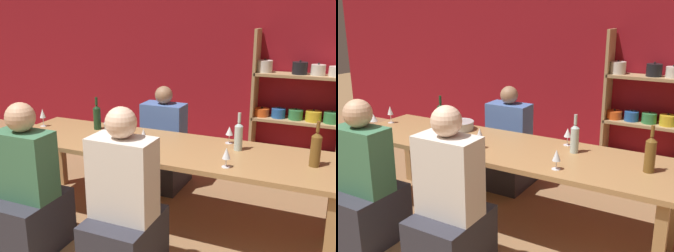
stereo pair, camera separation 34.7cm
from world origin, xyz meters
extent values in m
cube|color=maroon|center=(0.00, 3.83, 1.35)|extent=(8.80, 0.06, 2.70)
cube|color=tan|center=(0.54, 3.63, 0.84)|extent=(0.04, 0.30, 1.69)
cube|color=tan|center=(1.06, 3.63, 0.02)|extent=(1.04, 0.30, 0.04)
cylinder|color=#E0561E|center=(0.64, 3.63, 0.09)|extent=(0.19, 0.19, 0.10)
sphere|color=black|center=(0.64, 3.63, 0.15)|extent=(0.02, 0.02, 0.02)
cylinder|color=silver|center=(0.85, 3.63, 0.09)|extent=(0.19, 0.19, 0.10)
sphere|color=black|center=(0.85, 3.63, 0.15)|extent=(0.02, 0.02, 0.02)
cylinder|color=gold|center=(1.26, 3.63, 0.08)|extent=(0.19, 0.19, 0.09)
sphere|color=black|center=(1.26, 3.63, 0.14)|extent=(0.02, 0.02, 0.02)
cylinder|color=#338447|center=(1.47, 3.63, 0.10)|extent=(0.19, 0.19, 0.12)
sphere|color=black|center=(1.47, 3.63, 0.17)|extent=(0.02, 0.02, 0.02)
cube|color=tan|center=(1.06, 3.63, 0.58)|extent=(1.04, 0.30, 0.04)
cylinder|color=#E0561E|center=(0.64, 3.63, 0.65)|extent=(0.19, 0.19, 0.10)
sphere|color=black|center=(0.64, 3.63, 0.71)|extent=(0.02, 0.02, 0.02)
cylinder|color=#235BAD|center=(0.85, 3.63, 0.66)|extent=(0.17, 0.17, 0.12)
sphere|color=black|center=(0.85, 3.63, 0.73)|extent=(0.02, 0.02, 0.02)
cylinder|color=#338447|center=(1.06, 3.63, 0.66)|extent=(0.17, 0.17, 0.12)
sphere|color=black|center=(1.06, 3.63, 0.73)|extent=(0.02, 0.02, 0.02)
cylinder|color=gold|center=(1.26, 3.63, 0.66)|extent=(0.19, 0.19, 0.12)
sphere|color=black|center=(1.26, 3.63, 0.74)|extent=(0.02, 0.02, 0.02)
cylinder|color=#338447|center=(1.47, 3.63, 0.66)|extent=(0.19, 0.19, 0.13)
sphere|color=black|center=(1.47, 3.63, 0.74)|extent=(0.02, 0.02, 0.02)
cube|color=tan|center=(1.06, 3.63, 1.14)|extent=(1.04, 0.30, 0.04)
cylinder|color=silver|center=(0.64, 3.63, 1.24)|extent=(0.19, 0.19, 0.15)
sphere|color=black|center=(0.64, 3.63, 1.32)|extent=(0.02, 0.02, 0.02)
cylinder|color=black|center=(1.06, 3.63, 1.24)|extent=(0.18, 0.18, 0.15)
sphere|color=black|center=(1.06, 3.63, 1.32)|extent=(0.02, 0.02, 0.02)
cylinder|color=silver|center=(1.26, 3.63, 1.22)|extent=(0.17, 0.17, 0.12)
sphere|color=black|center=(1.26, 3.63, 1.30)|extent=(0.02, 0.02, 0.02)
cube|color=#AD7F4C|center=(0.16, 1.64, 0.74)|extent=(2.98, 0.83, 0.04)
cube|color=#AD7F4C|center=(-1.25, 1.30, 0.36)|extent=(0.08, 0.08, 0.72)
cube|color=#AD7F4C|center=(1.57, 1.30, 0.36)|extent=(0.08, 0.08, 0.72)
cube|color=#AD7F4C|center=(-1.25, 1.98, 0.36)|extent=(0.08, 0.08, 0.72)
cube|color=#AD7F4C|center=(1.57, 1.98, 0.36)|extent=(0.08, 0.08, 0.72)
cylinder|color=#B7BABC|center=(-0.43, 1.86, 0.80)|extent=(0.26, 0.26, 0.08)
torus|color=#B7BABC|center=(-0.43, 1.86, 0.84)|extent=(0.27, 0.27, 0.01)
cylinder|color=#B2C6C1|center=(0.79, 1.78, 0.86)|extent=(0.07, 0.07, 0.21)
cone|color=#B2C6C1|center=(0.79, 1.78, 0.98)|extent=(0.07, 0.07, 0.03)
cylinder|color=#B2C6C1|center=(0.79, 1.78, 1.04)|extent=(0.03, 0.03, 0.08)
cylinder|color=brown|center=(1.40, 1.66, 0.87)|extent=(0.08, 0.08, 0.23)
cone|color=brown|center=(1.40, 1.66, 1.01)|extent=(0.08, 0.08, 0.04)
cylinder|color=brown|center=(1.40, 1.66, 1.06)|extent=(0.03, 0.03, 0.08)
cylinder|color=#19381E|center=(-0.65, 1.84, 0.86)|extent=(0.07, 0.07, 0.21)
cone|color=#19381E|center=(-0.65, 1.84, 0.98)|extent=(0.07, 0.07, 0.03)
cylinder|color=#19381E|center=(-0.65, 1.84, 1.04)|extent=(0.03, 0.03, 0.08)
cylinder|color=white|center=(0.05, 1.49, 0.76)|extent=(0.06, 0.06, 0.00)
cylinder|color=white|center=(0.05, 1.49, 0.80)|extent=(0.01, 0.01, 0.08)
cone|color=white|center=(0.05, 1.49, 0.89)|extent=(0.06, 0.06, 0.09)
cylinder|color=beige|center=(0.05, 1.49, 0.87)|extent=(0.03, 0.03, 0.04)
cylinder|color=white|center=(0.80, 1.37, 0.76)|extent=(0.07, 0.07, 0.00)
cylinder|color=white|center=(0.80, 1.37, 0.79)|extent=(0.01, 0.01, 0.06)
cone|color=white|center=(0.80, 1.37, 0.87)|extent=(0.06, 0.06, 0.09)
cylinder|color=beige|center=(0.80, 1.37, 0.84)|extent=(0.03, 0.03, 0.03)
cylinder|color=white|center=(-1.17, 1.44, 0.76)|extent=(0.06, 0.06, 0.00)
cylinder|color=white|center=(-1.17, 1.44, 0.80)|extent=(0.01, 0.01, 0.08)
cone|color=white|center=(-1.17, 1.44, 0.88)|extent=(0.08, 0.08, 0.07)
cylinder|color=maroon|center=(-1.17, 1.44, 0.86)|extent=(0.04, 0.04, 0.03)
cylinder|color=white|center=(0.67, 1.93, 0.76)|extent=(0.07, 0.07, 0.00)
cylinder|color=white|center=(0.67, 1.93, 0.80)|extent=(0.01, 0.01, 0.07)
cone|color=white|center=(0.67, 1.93, 0.87)|extent=(0.06, 0.06, 0.08)
cylinder|color=beige|center=(0.67, 1.93, 0.85)|extent=(0.04, 0.04, 0.03)
cylinder|color=white|center=(-1.21, 1.70, 0.76)|extent=(0.06, 0.06, 0.00)
cylinder|color=white|center=(-1.21, 1.70, 0.80)|extent=(0.01, 0.01, 0.09)
cone|color=white|center=(-1.21, 1.70, 0.89)|extent=(0.06, 0.06, 0.09)
cylinder|color=maroon|center=(-1.21, 1.70, 0.87)|extent=(0.03, 0.03, 0.04)
cylinder|color=white|center=(-0.19, 1.37, 0.76)|extent=(0.07, 0.07, 0.00)
cylinder|color=white|center=(-0.19, 1.37, 0.80)|extent=(0.01, 0.01, 0.08)
cone|color=white|center=(-0.19, 1.37, 0.88)|extent=(0.07, 0.07, 0.08)
cylinder|color=maroon|center=(-0.19, 1.37, 0.86)|extent=(0.04, 0.04, 0.03)
cube|color=#2D2D38|center=(-0.65, 0.84, 0.23)|extent=(0.45, 0.57, 0.46)
cube|color=#3D7551|center=(-0.65, 0.84, 0.73)|extent=(0.45, 0.25, 0.54)
sphere|color=tan|center=(-0.65, 0.84, 1.12)|extent=(0.23, 0.23, 0.23)
cube|color=#2D2D38|center=(-0.18, 2.41, 0.24)|extent=(0.46, 0.57, 0.47)
cube|color=#4C70B7|center=(-0.18, 2.41, 0.70)|extent=(0.46, 0.25, 0.46)
sphere|color=#9E7556|center=(-0.18, 2.41, 1.03)|extent=(0.19, 0.19, 0.19)
cube|color=#2D2D38|center=(0.23, 0.82, 0.25)|extent=(0.45, 0.56, 0.49)
cube|color=silver|center=(0.23, 0.82, 0.78)|extent=(0.45, 0.25, 0.58)
sphere|color=beige|center=(0.23, 0.82, 1.18)|extent=(0.21, 0.21, 0.21)
camera|label=1|loc=(1.51, -1.32, 1.86)|focal=42.00mm
camera|label=2|loc=(1.82, -1.16, 1.86)|focal=42.00mm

